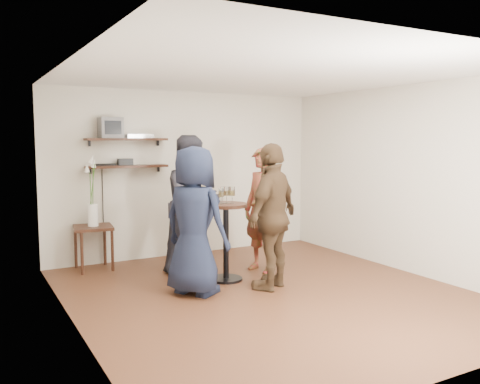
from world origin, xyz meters
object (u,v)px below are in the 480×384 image
dvd_deck (139,136)px  side_table (93,233)px  crt_monitor (110,128)px  person_plaid (262,210)px  radio (125,162)px  person_navy (195,221)px  person_brown (273,216)px  drinks_table (226,231)px  person_dark (193,204)px

dvd_deck → side_table: dvd_deck is taller
crt_monitor → person_plaid: crt_monitor is taller
radio → crt_monitor: bearing=180.0°
person_plaid → person_navy: 1.36m
side_table → person_brown: 2.67m
radio → side_table: radio is taller
side_table → drinks_table: bearing=-45.3°
radio → dvd_deck: bearing=0.0°
radio → person_plaid: size_ratio=0.13×
side_table → dvd_deck: bearing=13.2°
person_plaid → person_dark: bearing=-134.8°
dvd_deck → person_brown: dvd_deck is taller
radio → person_plaid: 2.17m
person_dark → person_navy: size_ratio=1.08×
crt_monitor → person_dark: 1.66m
side_table → person_plaid: (2.05, -1.23, 0.35)m
side_table → radio: bearing=18.1°
side_table → person_brown: bearing=-49.0°
crt_monitor → person_brown: (1.41, -2.17, -1.11)m
person_plaid → person_dark: 0.98m
person_plaid → person_dark: size_ratio=0.91×
person_plaid → person_brown: (-0.32, -0.76, 0.03)m
dvd_deck → person_brown: (0.99, -2.17, -0.99)m
dvd_deck → drinks_table: dvd_deck is taller
radio → side_table: bearing=-161.9°
crt_monitor → person_brown: bearing=-57.0°
side_table → person_navy: 1.95m
person_plaid → person_dark: (-0.84, 0.49, 0.08)m
crt_monitor → dvd_deck: size_ratio=0.80×
crt_monitor → drinks_table: size_ratio=0.31×
side_table → drinks_table: 1.98m
person_navy → crt_monitor: bearing=-15.8°
person_plaid → drinks_table: bearing=-90.0°
person_dark → person_navy: person_dark is taller
person_dark → person_navy: (-0.42, -1.00, -0.07)m
dvd_deck → side_table: 1.57m
person_plaid → person_brown: size_ratio=0.96×
dvd_deck → side_table: (-0.75, -0.17, -1.37)m
person_plaid → person_navy: bearing=-82.4°
dvd_deck → drinks_table: (0.64, -1.58, -1.24)m
crt_monitor → side_table: 1.54m
drinks_table → person_brown: 0.73m
drinks_table → person_plaid: bearing=14.3°
crt_monitor → person_brown: crt_monitor is taller
person_dark → person_brown: (0.52, -1.25, -0.05)m
crt_monitor → dvd_deck: bearing=0.0°
crt_monitor → person_plaid: size_ratio=0.18×
dvd_deck → drinks_table: 2.11m
person_brown → person_navy: bearing=-45.3°
radio → person_brown: size_ratio=0.12×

